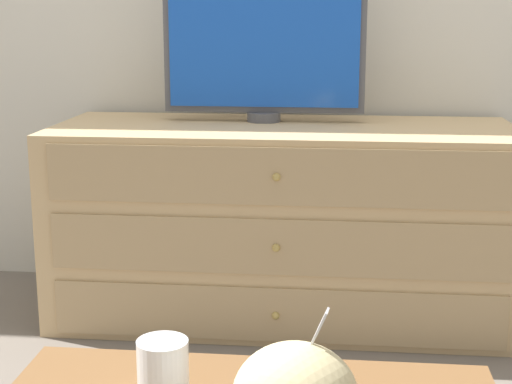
{
  "coord_description": "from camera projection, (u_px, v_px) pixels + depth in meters",
  "views": [
    {
      "loc": [
        0.1,
        -2.82,
        1.0
      ],
      "look_at": [
        -0.05,
        -1.43,
        0.68
      ],
      "focal_mm": 55.0,
      "sensor_mm": 36.0,
      "label": 1
    }
  ],
  "objects": [
    {
      "name": "ground_plane",
      "position": [
        306.0,
        281.0,
        2.97
      ],
      "size": [
        12.0,
        12.0,
        0.0
      ],
      "primitive_type": "plane",
      "color": "#70665B"
    },
    {
      "name": "tv",
      "position": [
        264.0,
        46.0,
        2.57
      ],
      "size": [
        0.66,
        0.11,
        0.48
      ],
      "color": "#515156",
      "rests_on": "dresser"
    },
    {
      "name": "dresser",
      "position": [
        283.0,
        222.0,
        2.59
      ],
      "size": [
        1.49,
        0.6,
        0.64
      ],
      "color": "tan",
      "rests_on": "ground_plane"
    },
    {
      "name": "drink_cup",
      "position": [
        163.0,
        375.0,
        1.16
      ],
      "size": [
        0.08,
        0.08,
        0.1
      ],
      "color": "beige",
      "rests_on": "coffee_table"
    }
  ]
}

